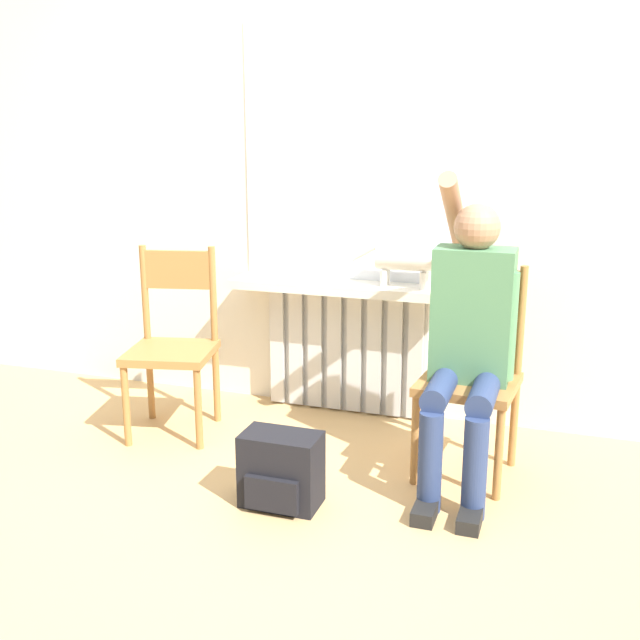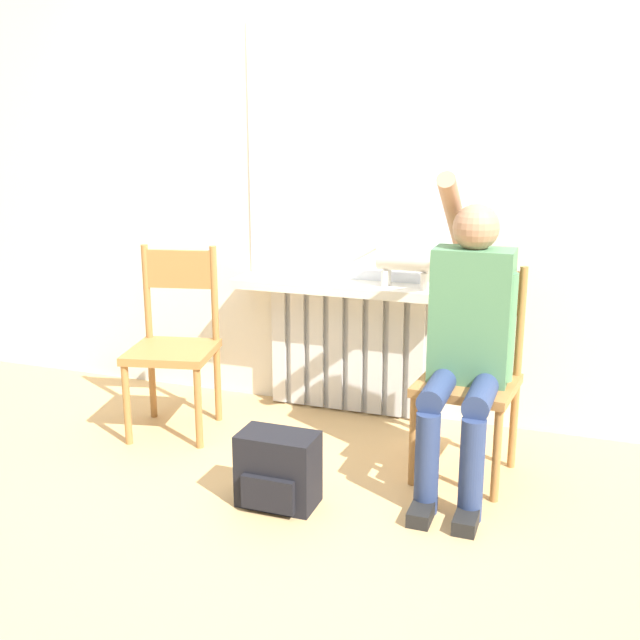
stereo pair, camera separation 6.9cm
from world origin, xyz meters
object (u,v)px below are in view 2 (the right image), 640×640
Objects in this scene: backpack at (278,470)px; chair_left at (174,341)px; chair_right at (470,372)px; person at (468,333)px; cat at (411,259)px.

chair_left is at bearing 144.73° from backpack.
chair_right is at bearing 39.94° from backpack.
chair_left is 1.00× the size of chair_right.
person is 4.19× the size of backpack.
chair_left is at bearing -156.71° from cat.
backpack is (0.81, -0.58, -0.32)m from chair_left.
chair_left is at bearing -174.97° from chair_right.
person is 2.62× the size of cat.
chair_left reaches higher than backpack.
cat is (-0.39, 0.58, 0.20)m from person.
chair_right is 2.91× the size of backpack.
person reaches higher than cat.
cat is (1.11, 0.48, 0.41)m from chair_left.
chair_left is 1.50m from chair_right.
chair_right is 0.70× the size of person.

